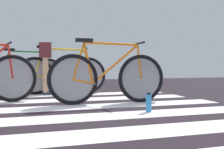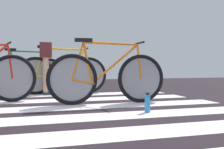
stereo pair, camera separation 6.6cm
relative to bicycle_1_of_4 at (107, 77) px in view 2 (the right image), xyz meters
name	(u,v)px [view 2 (the right image)]	position (x,y,z in m)	size (l,w,h in m)	color
ground	(26,112)	(-1.12, -0.35, -0.40)	(18.00, 14.00, 0.02)	black
crosswalk_markings	(28,114)	(-1.09, -0.57, -0.38)	(5.39, 4.24, 0.00)	silver
bicycle_1_of_4	(107,77)	(0.00, 0.00, 0.00)	(1.74, 0.52, 0.93)	black
bicycle_3_of_4	(62,74)	(-0.46, 1.58, 0.00)	(1.74, 0.52, 0.93)	black
cyclist_3_of_4	(46,61)	(-0.77, 1.59, 0.25)	(0.32, 0.42, 0.98)	tan
bicycle_4_of_4	(27,73)	(-1.14, 2.77, 0.00)	(1.74, 0.52, 0.93)	black
water_bottle	(147,103)	(0.25, -0.84, -0.27)	(0.06, 0.06, 0.24)	#2C8BD2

